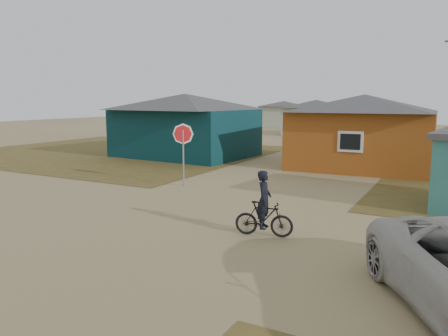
# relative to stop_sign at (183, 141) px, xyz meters

# --- Properties ---
(ground) EXTENTS (120.00, 120.00, 0.00)m
(ground) POSITION_rel_stop_sign_xyz_m (3.05, -5.02, -1.94)
(ground) COLOR #978357
(grass_nw) EXTENTS (20.00, 18.00, 0.00)m
(grass_nw) POSITION_rel_stop_sign_xyz_m (-10.95, 7.98, -1.93)
(grass_nw) COLOR brown
(grass_nw) RESTS_ON ground
(house_teal) EXTENTS (8.93, 7.08, 4.00)m
(house_teal) POSITION_rel_stop_sign_xyz_m (-5.45, 8.48, 0.12)
(house_teal) COLOR #082B30
(house_teal) RESTS_ON ground
(house_yellow) EXTENTS (7.72, 6.76, 3.90)m
(house_yellow) POSITION_rel_stop_sign_xyz_m (5.55, 8.97, 0.06)
(house_yellow) COLOR #984D17
(house_yellow) RESTS_ON ground
(house_pale_west) EXTENTS (7.04, 6.15, 3.60)m
(house_pale_west) POSITION_rel_stop_sign_xyz_m (-2.95, 28.98, -0.08)
(house_pale_west) COLOR #A6B097
(house_pale_west) RESTS_ON ground
(house_pale_north) EXTENTS (6.28, 5.81, 3.40)m
(house_pale_north) POSITION_rel_stop_sign_xyz_m (-10.95, 40.98, -0.19)
(house_pale_north) COLOR #A6B097
(house_pale_north) RESTS_ON ground
(stop_sign) EXTENTS (0.87, 0.11, 2.66)m
(stop_sign) POSITION_rel_stop_sign_xyz_m (0.00, 0.00, 0.00)
(stop_sign) COLOR gray
(stop_sign) RESTS_ON ground
(cyclist) EXTENTS (1.64, 0.78, 1.78)m
(cyclist) POSITION_rel_stop_sign_xyz_m (5.62, -4.61, -1.29)
(cyclist) COLOR black
(cyclist) RESTS_ON ground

